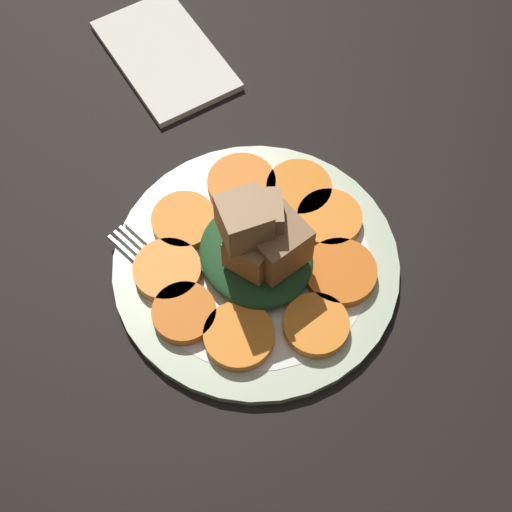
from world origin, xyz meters
TOP-DOWN VIEW (x-y plane):
  - table_slab at (0.00, 0.00)cm, footprint 120.00×120.00cm
  - plate at (0.00, 0.00)cm, footprint 25.91×25.91cm
  - carrot_slice_0 at (-4.23, 7.32)cm, footprint 6.18×6.18cm
  - carrot_slice_1 at (-7.53, 3.00)cm, footprint 6.50×6.50cm
  - carrot_slice_2 at (-6.78, -3.62)cm, footprint 5.98×5.98cm
  - carrot_slice_3 at (-3.06, -7.32)cm, footprint 6.07×6.07cm
  - carrot_slice_4 at (1.32, -8.03)cm, footprint 5.56×5.56cm
  - carrot_slice_5 at (5.57, -5.09)cm, footprint 6.05×6.05cm
  - carrot_slice_6 at (8.15, 1.01)cm, footprint 5.67×5.67cm
  - carrot_slice_7 at (5.08, 5.63)cm, footprint 6.46×6.46cm
  - carrot_slice_8 at (0.31, 7.91)cm, footprint 6.01×6.01cm
  - center_pile at (0.33, 0.12)cm, footprint 10.86×9.77cm
  - fork at (-0.98, -7.00)cm, footprint 18.14×6.33cm
  - napkin at (-26.85, 4.90)cm, footprint 16.57×9.94cm

SIDE VIEW (x-z plane):
  - table_slab at x=0.00cm, z-range 0.00..2.00cm
  - napkin at x=-26.85cm, z-range 2.00..2.80cm
  - plate at x=0.00cm, z-range 1.99..3.04cm
  - fork at x=-0.98cm, z-range 3.10..3.50cm
  - carrot_slice_0 at x=-4.23cm, z-range 3.10..4.20cm
  - carrot_slice_1 at x=-7.53cm, z-range 3.10..4.20cm
  - carrot_slice_2 at x=-6.78cm, z-range 3.10..4.20cm
  - carrot_slice_3 at x=-3.06cm, z-range 3.10..4.20cm
  - carrot_slice_4 at x=1.32cm, z-range 3.10..4.20cm
  - carrot_slice_5 at x=5.57cm, z-range 3.10..4.20cm
  - carrot_slice_6 at x=8.15cm, z-range 3.10..4.20cm
  - carrot_slice_7 at x=5.08cm, z-range 3.10..4.20cm
  - carrot_slice_8 at x=0.31cm, z-range 3.10..4.20cm
  - center_pile at x=0.33cm, z-range 1.59..11.68cm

